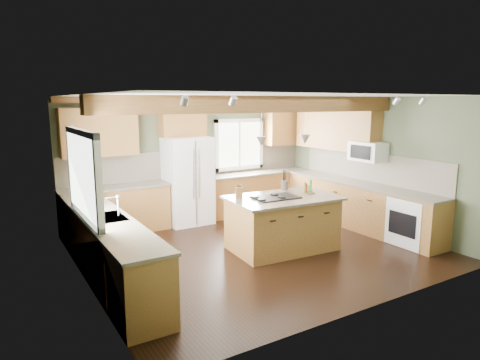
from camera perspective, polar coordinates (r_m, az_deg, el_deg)
floor at (r=7.48m, az=2.18°, el=-9.23°), size 5.60×5.60×0.00m
ceiling at (r=7.04m, az=2.33°, el=11.12°), size 5.60×5.60×0.00m
wall_back at (r=9.31m, az=-6.32°, el=2.86°), size 5.60×0.00×5.60m
wall_left at (r=6.08m, az=-20.28°, el=-1.73°), size 0.00×5.00×5.00m
wall_right at (r=8.99m, az=17.29°, el=2.19°), size 0.00×5.00×5.00m
ceiling_beam at (r=6.88m, az=3.26°, el=10.04°), size 5.55×0.26×0.26m
soffit_trim at (r=9.14m, az=-6.20°, el=10.52°), size 5.55×0.20×0.10m
backsplash_back at (r=9.31m, az=-6.27°, el=2.30°), size 5.58×0.03×0.58m
backsplash_right at (r=9.02m, az=16.96°, el=1.66°), size 0.03×3.70×0.58m
base_cab_back_left at (r=8.59m, az=-16.23°, el=-3.98°), size 2.02×0.60×0.88m
counter_back_left at (r=8.49m, az=-16.38°, el=-0.97°), size 2.06×0.64×0.04m
base_cab_back_right at (r=9.92m, az=2.34°, el=-1.66°), size 2.62×0.60×0.88m
counter_back_right at (r=9.83m, az=2.36°, el=0.96°), size 2.66×0.64×0.04m
base_cab_left at (r=6.42m, az=-17.23°, el=-8.91°), size 0.60×3.70×0.88m
counter_left at (r=6.28m, az=-17.45°, el=-4.94°), size 0.64×3.74×0.04m
base_cab_right at (r=8.96m, az=15.48°, el=-3.35°), size 0.60×3.70×0.88m
counter_right at (r=8.87m, az=15.63°, el=-0.46°), size 0.64×3.74×0.04m
upper_cab_back_left at (r=8.42m, az=-18.29°, el=6.06°), size 1.40×0.35×0.90m
upper_cab_over_fridge at (r=8.95m, az=-7.70°, el=8.00°), size 0.96×0.35×0.70m
upper_cab_right at (r=9.42m, az=12.67°, el=6.74°), size 0.35×2.20×0.90m
upper_cab_back_corner at (r=10.29m, az=5.80°, el=7.22°), size 0.90×0.35×0.90m
window_left at (r=6.09m, az=-20.33°, el=0.67°), size 0.04×1.60×1.05m
window_back at (r=9.80m, az=-0.18°, el=4.77°), size 1.10×0.04×1.00m
sink at (r=6.28m, az=-17.46°, el=-4.90°), size 0.50×0.65×0.03m
faucet at (r=6.29m, az=-15.94°, el=-3.44°), size 0.02×0.02×0.28m
dishwasher at (r=5.25m, az=-13.47°, el=-13.24°), size 0.60×0.60×0.84m
oven at (r=8.16m, az=22.11°, el=-5.16°), size 0.60×0.72×0.84m
microwave at (r=8.76m, az=16.67°, el=3.67°), size 0.40×0.70×0.38m
pendant_left at (r=6.92m, az=2.87°, el=5.15°), size 0.18×0.18×0.16m
pendant_right at (r=7.39m, az=8.66°, el=5.38°), size 0.18×0.18×0.16m
refrigerator at (r=8.90m, az=-6.97°, el=-0.10°), size 0.90×0.74×1.80m
island at (r=7.41m, az=5.66°, el=-5.88°), size 1.79×1.17×0.88m
island_top at (r=7.29m, az=5.72°, el=-2.41°), size 1.91×1.29×0.04m
cooktop at (r=7.21m, az=4.77°, el=-2.30°), size 0.78×0.55×0.02m
knife_block at (r=7.15m, az=-0.14°, el=-1.72°), size 0.13×0.11×0.18m
utensil_crock at (r=7.86m, az=5.96°, el=-0.72°), size 0.13×0.13×0.17m
bottle_tray at (r=7.64m, az=9.06°, el=-0.90°), size 0.32×0.32×0.22m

